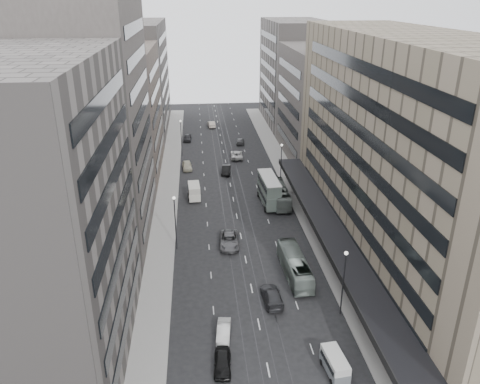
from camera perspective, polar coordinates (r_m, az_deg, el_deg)
name	(u,v)px	position (r m, az deg, el deg)	size (l,w,h in m)	color
ground	(253,293)	(59.63, 1.54, -12.20)	(220.00, 220.00, 0.00)	black
sidewalk_right	(289,179)	(94.20, 6.05, 1.53)	(4.00, 125.00, 0.15)	gray
sidewalk_left	(169,184)	(92.60, -8.68, 1.00)	(4.00, 125.00, 0.15)	gray
department_store	(408,154)	(65.69, 19.77, 4.43)	(19.20, 60.00, 30.00)	#7D6F5B
building_right_mid	(321,104)	(106.45, 9.90, 10.55)	(15.00, 28.00, 24.00)	#47413E
building_right_far	(294,73)	(134.78, 6.64, 14.18)	(15.00, 32.00, 28.00)	slate
building_left_a	(34,221)	(47.27, -23.84, -3.30)	(15.00, 28.00, 30.00)	slate
building_left_b	(89,125)	(71.18, -17.88, 7.78)	(15.00, 26.00, 34.00)	#47413E
building_left_c	(119,112)	(98.02, -14.52, 9.40)	(15.00, 28.00, 25.00)	#6B5E53
building_left_d	(136,78)	(129.84, -12.53, 13.47)	(15.00, 38.00, 28.00)	slate
lamp_right_near	(344,276)	(54.60, 12.56, -9.91)	(0.44, 0.44, 8.32)	#262628
lamp_right_far	(281,160)	(89.70, 5.04, 3.95)	(0.44, 0.44, 8.32)	#262628
lamp_left_near	(175,217)	(67.09, -7.93, -2.99)	(0.44, 0.44, 8.32)	#262628
lamp_left_far	(181,134)	(107.41, -7.20, 7.08)	(0.44, 0.44, 8.32)	#262628
bus_near	(295,265)	(62.53, 6.69, -8.86)	(2.55, 10.90, 3.04)	gray
bus_far	(279,194)	(83.29, 4.84, -0.28)	(2.61, 11.15, 3.11)	slate
double_decker	(269,190)	(82.12, 3.55, 0.29)	(3.20, 9.29, 5.02)	slate
vw_microbus	(335,363)	(49.36, 11.50, -19.80)	(2.17, 4.15, 2.16)	slate
panel_van	(194,191)	(84.70, -5.61, 0.11)	(2.42, 4.59, 2.83)	silver
sedan_0	(222,363)	(49.30, -2.15, -20.06)	(1.71, 4.24, 1.45)	black
sedan_1	(224,331)	(52.94, -2.01, -16.56)	(1.41, 4.04, 1.33)	silver
sedan_2	(229,240)	(69.36, -1.32, -5.90)	(2.81, 6.09, 1.69)	#575759
sedan_3	(272,296)	(57.88, 3.92, -12.53)	(2.19, 5.40, 1.57)	#2B2B2D
sedan_4	(187,166)	(99.79, -6.47, 3.22)	(1.95, 4.85, 1.65)	#BBB59B
sedan_5	(226,170)	(96.85, -1.70, 2.72)	(1.68, 4.83, 1.59)	black
sedan_6	(237,155)	(106.14, -0.40, 4.58)	(2.65, 5.75, 1.60)	silver
sedan_7	(240,141)	(116.62, 0.01, 6.23)	(1.91, 4.70, 1.36)	#58585B
sedan_8	(188,138)	(119.82, -6.41, 6.60)	(1.87, 4.65, 1.59)	black
sedan_9	(211,124)	(132.03, -3.51, 8.26)	(1.73, 4.97, 1.64)	beige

